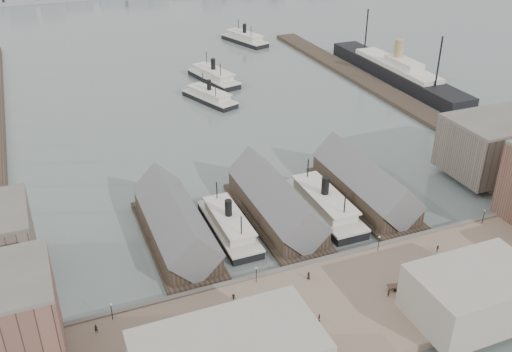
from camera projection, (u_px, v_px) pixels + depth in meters
name	position (u px, v px, depth m)	size (l,w,h in m)	color
ground	(305.00, 256.00, 131.79)	(900.00, 900.00, 0.00)	#515E5B
quay	(349.00, 306.00, 115.00)	(180.00, 30.00, 2.00)	#776250
seawall	(315.00, 264.00, 127.00)	(180.00, 1.20, 2.30)	#59544C
east_wharf	(378.00, 88.00, 230.79)	(10.00, 180.00, 1.60)	#2D231C
ferry_shed_west	(175.00, 225.00, 134.73)	(14.00, 42.00, 12.60)	#2D231C
ferry_shed_center	(276.00, 204.00, 143.37)	(14.00, 42.00, 12.60)	#2D231C
ferry_shed_east	(365.00, 185.00, 152.01)	(14.00, 42.00, 12.60)	#2D231C
warehouse_east_back	(497.00, 146.00, 162.14)	(28.00, 20.00, 15.00)	#60564C
street_bldg_center	(475.00, 294.00, 109.01)	(24.00, 16.00, 10.00)	gray
lamp_post_far_w	(111.00, 308.00, 108.90)	(0.44, 0.44, 3.92)	black
lamp_post_near_w	(256.00, 272.00, 118.87)	(0.44, 0.44, 3.92)	black
lamp_post_near_e	(379.00, 241.00, 128.84)	(0.44, 0.44, 3.92)	black
lamp_post_far_e	(484.00, 214.00, 138.81)	(0.44, 0.44, 3.92)	black
ferry_docked_west	(229.00, 225.00, 139.19)	(8.11, 27.03, 9.65)	black
ferry_docked_east	(324.00, 204.00, 147.29)	(9.15, 30.52, 10.90)	black
ferry_open_near	(209.00, 96.00, 218.74)	(16.18, 26.82, 9.19)	black
ferry_open_mid	(214.00, 76.00, 239.45)	(15.31, 30.50, 10.45)	black
ferry_open_far	(245.00, 38.00, 293.30)	(17.14, 30.36, 10.39)	black
ocean_steamer	(397.00, 71.00, 240.77)	(11.87, 86.77, 17.35)	black
horse_cart_center	(278.00, 328.00, 106.97)	(5.01, 2.33, 1.63)	black
horse_cart_right	(400.00, 284.00, 118.36)	(4.71, 2.34, 1.43)	black
pedestrian_0	(96.00, 329.00, 106.64)	(0.67, 0.49, 1.83)	black
pedestrian_2	(233.00, 298.00, 114.35)	(1.15, 0.66, 1.78)	black
pedestrian_3	(319.00, 318.00, 109.39)	(0.97, 0.40, 1.66)	black
pedestrian_4	(309.00, 276.00, 120.68)	(0.86, 0.56, 1.76)	black
pedestrian_5	(389.00, 293.00, 115.74)	(0.61, 0.45, 1.69)	black
pedestrian_6	(438.00, 248.00, 129.51)	(0.78, 0.61, 1.60)	black
pedestrian_7	(469.00, 268.00, 123.17)	(1.08, 0.62, 1.67)	black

